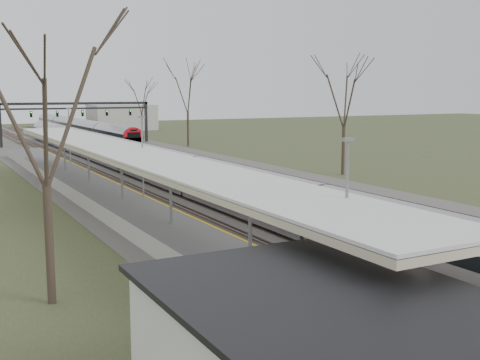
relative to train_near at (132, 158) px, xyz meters
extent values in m
cube|color=#474442|center=(2.50, 2.92, -1.43)|extent=(24.00, 160.00, 0.10)
cube|color=#4C3828|center=(-3.50, 2.92, -1.39)|extent=(2.60, 160.00, 0.06)
cube|color=gray|center=(-4.22, 2.92, -1.32)|extent=(0.07, 160.00, 0.12)
cube|color=gray|center=(-2.78, 2.92, -1.32)|extent=(0.07, 160.00, 0.12)
cube|color=#4C3828|center=(0.00, 2.92, -1.39)|extent=(2.60, 160.00, 0.06)
cube|color=gray|center=(-0.72, 2.92, -1.32)|extent=(0.07, 160.00, 0.12)
cube|color=gray|center=(0.72, 2.92, -1.32)|extent=(0.07, 160.00, 0.12)
cube|color=#4C3828|center=(3.50, 2.92, -1.39)|extent=(2.60, 160.00, 0.06)
cube|color=gray|center=(2.78, 2.92, -1.32)|extent=(0.07, 160.00, 0.12)
cube|color=gray|center=(4.22, 2.92, -1.32)|extent=(0.07, 160.00, 0.12)
cube|color=#4C3828|center=(7.00, 2.92, -1.39)|extent=(2.60, 160.00, 0.06)
cube|color=gray|center=(6.28, 2.92, -1.32)|extent=(0.07, 160.00, 0.12)
cube|color=gray|center=(7.72, 2.92, -1.32)|extent=(0.07, 160.00, 0.12)
cube|color=#4C3828|center=(10.50, 2.92, -1.39)|extent=(2.60, 160.00, 0.06)
cube|color=gray|center=(9.78, 2.92, -1.32)|extent=(0.07, 160.00, 0.12)
cube|color=gray|center=(11.22, 2.92, -1.32)|extent=(0.07, 160.00, 0.12)
cube|color=#9E9B93|center=(-6.55, -14.58, -0.98)|extent=(3.50, 69.00, 1.00)
cylinder|color=slate|center=(-6.55, -42.08, 1.02)|extent=(0.14, 0.14, 3.00)
cylinder|color=slate|center=(-6.55, -34.08, 1.02)|extent=(0.14, 0.14, 3.00)
cylinder|color=slate|center=(-6.55, -26.08, 1.02)|extent=(0.14, 0.14, 3.00)
cylinder|color=slate|center=(-6.55, -18.08, 1.02)|extent=(0.14, 0.14, 3.00)
cylinder|color=slate|center=(-6.55, -10.08, 1.02)|extent=(0.14, 0.14, 3.00)
cylinder|color=slate|center=(-6.55, -2.08, 1.02)|extent=(0.14, 0.14, 3.00)
cube|color=silver|center=(-6.55, -19.08, 2.57)|extent=(4.10, 50.00, 0.12)
cube|color=beige|center=(-6.55, -19.08, 2.40)|extent=(4.10, 50.00, 0.25)
cube|color=black|center=(-7.50, 32.92, 1.52)|extent=(0.35, 0.35, 6.00)
cube|color=black|center=(13.00, 32.92, 1.52)|extent=(0.35, 0.35, 6.00)
cube|color=black|center=(2.75, 32.92, 4.42)|extent=(21.00, 0.35, 0.35)
cube|color=black|center=(2.75, 32.92, 3.72)|extent=(21.00, 0.25, 0.25)
cube|color=black|center=(-3.50, 32.72, 3.02)|extent=(0.32, 0.22, 0.85)
sphere|color=#0CFF19|center=(-3.50, 32.58, 3.27)|extent=(0.16, 0.16, 0.16)
cube|color=black|center=(0.00, 32.72, 3.02)|extent=(0.32, 0.22, 0.85)
sphere|color=#0CFF19|center=(0.00, 32.58, 3.27)|extent=(0.16, 0.16, 0.16)
cube|color=black|center=(3.50, 32.72, 3.02)|extent=(0.32, 0.22, 0.85)
sphere|color=#0CFF19|center=(3.50, 32.58, 3.27)|extent=(0.16, 0.16, 0.16)
cube|color=black|center=(7.00, 32.72, 3.02)|extent=(0.32, 0.22, 0.85)
sphere|color=#0CFF19|center=(7.00, 32.58, 3.27)|extent=(0.16, 0.16, 0.16)
cube|color=black|center=(10.50, 32.72, 3.02)|extent=(0.32, 0.22, 0.85)
sphere|color=#0CFF19|center=(10.50, 32.58, 3.27)|extent=(0.16, 0.16, 0.16)
cylinder|color=#2D231C|center=(-13.50, -32.08, 0.77)|extent=(0.30, 0.30, 4.50)
cylinder|color=#2D231C|center=(16.50, -10.08, 0.77)|extent=(0.30, 0.30, 4.50)
cube|color=#9A9CA4|center=(0.00, 0.24, -0.38)|extent=(2.55, 90.00, 1.60)
cylinder|color=#9A9CA4|center=(0.00, 0.24, 0.27)|extent=(2.60, 89.70, 2.60)
cube|color=black|center=(0.00, 0.24, 0.37)|extent=(2.62, 89.40, 0.55)
cube|color=black|center=(0.00, 0.24, -1.30)|extent=(1.80, 89.00, 0.35)
cube|color=#9A9CA4|center=(7.00, 50.78, -0.38)|extent=(2.55, 60.00, 1.60)
cylinder|color=#9A9CA4|center=(7.00, 50.78, 0.27)|extent=(2.60, 59.70, 2.60)
cube|color=black|center=(7.00, 50.78, 0.37)|extent=(2.62, 59.40, 0.55)
cube|color=#B20A15|center=(7.00, 20.88, -0.43)|extent=(2.55, 0.50, 1.50)
cylinder|color=#B20A15|center=(7.00, 20.93, 0.27)|extent=(2.60, 0.60, 2.60)
cube|color=black|center=(7.00, 20.66, 0.57)|extent=(1.70, 0.12, 0.70)
sphere|color=white|center=(6.15, 20.68, -0.53)|extent=(0.22, 0.22, 0.22)
sphere|color=white|center=(7.85, 20.68, -0.53)|extent=(0.22, 0.22, 0.22)
cube|color=black|center=(7.00, 50.78, -1.30)|extent=(1.80, 59.00, 0.35)
imported|color=#352B53|center=(-5.55, -38.36, 0.38)|extent=(0.45, 0.65, 1.71)
camera|label=1|loc=(-17.31, -53.31, 6.03)|focal=45.00mm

